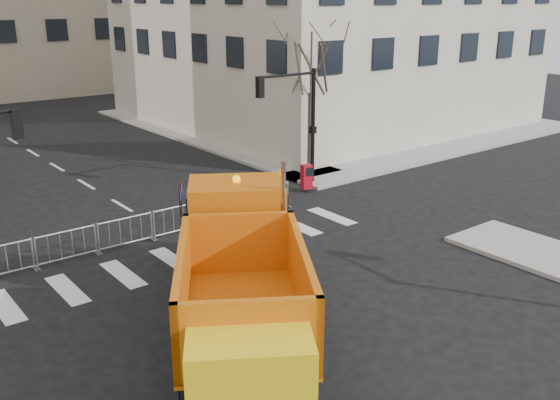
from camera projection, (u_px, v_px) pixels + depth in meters
ground at (303, 313)px, 17.44m from camera, size 120.00×120.00×0.00m
sidewalk_back at (160, 226)px, 23.80m from camera, size 64.00×5.00×0.15m
traffic_light_right at (313, 128)px, 28.71m from camera, size 0.18×0.18×5.40m
crowd_barriers at (153, 225)px, 22.54m from camera, size 12.60×0.60×1.10m
street_tree at (311, 101)px, 29.54m from camera, size 3.00×3.00×7.50m
plow_truck at (241, 274)px, 15.32m from camera, size 8.45×11.00×4.32m
cop_a at (240, 238)px, 20.33m from camera, size 0.70×0.48×1.87m
cop_b at (231, 229)px, 21.24m from camera, size 1.00×0.87×1.77m
cop_c at (222, 235)px, 20.46m from camera, size 1.19×1.08×1.95m
newspaper_box at (306, 177)px, 28.14m from camera, size 0.54×0.51×1.10m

